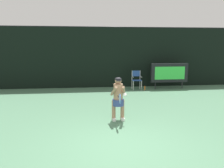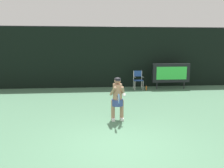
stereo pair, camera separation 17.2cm
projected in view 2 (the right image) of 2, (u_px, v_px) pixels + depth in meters
The scene contains 7 objects.
ground at pixel (122, 151), 5.49m from camera, with size 18.00×22.00×0.03m.
backdrop_screen at pixel (102, 58), 13.72m from camera, with size 18.00×0.12×3.66m.
scoreboard at pixel (171, 73), 13.24m from camera, with size 2.20×0.21×1.50m.
umpire_chair at pixel (138, 79), 13.23m from camera, with size 0.52×0.44×1.08m.
water_bottle at pixel (146, 88), 12.98m from camera, with size 0.07×0.07×0.27m.
tennis_player at pixel (117, 97), 7.63m from camera, with size 0.53×0.60×1.47m.
tennis_racket at pixel (119, 99), 6.99m from camera, with size 0.03×0.60×0.31m.
Camera 2 is at (-0.73, -5.29, 2.50)m, focal length 36.40 mm.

